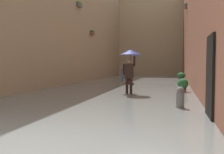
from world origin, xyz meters
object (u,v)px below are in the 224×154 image
at_px(person_wading, 130,64).
at_px(mooring_bollard, 180,100).
at_px(potted_plant_near_left, 181,76).
at_px(potted_plant_mid_left, 183,86).

bearing_deg(person_wading, mooring_bollard, 124.93).
bearing_deg(person_wading, potted_plant_near_left, -102.80).
height_order(person_wading, potted_plant_near_left, person_wading).
distance_m(person_wading, potted_plant_near_left, 11.04).
height_order(potted_plant_mid_left, mooring_bollard, mooring_bollard).
height_order(person_wading, potted_plant_mid_left, person_wading).
relative_size(potted_plant_mid_left, mooring_bollard, 1.00).
bearing_deg(potted_plant_near_left, mooring_bollard, 88.49).
relative_size(potted_plant_mid_left, potted_plant_near_left, 1.05).
xyz_separation_m(potted_plant_mid_left, mooring_bollard, (0.21, 4.35, -0.07)).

